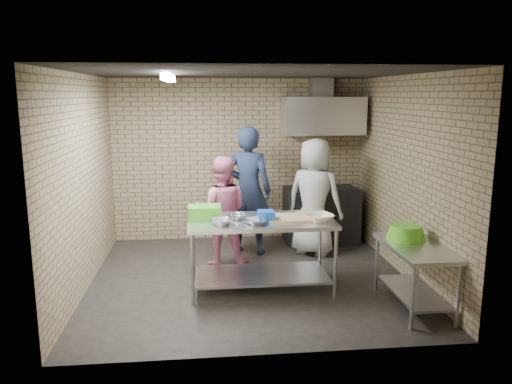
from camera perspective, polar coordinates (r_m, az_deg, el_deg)
floor at (r=6.81m, az=-0.67°, el=-9.89°), size 4.20×4.20×0.00m
ceiling at (r=6.36m, az=-0.73°, el=13.47°), size 4.20×4.20×0.00m
back_wall at (r=8.42m, az=-1.97°, el=3.69°), size 4.20×0.06×2.70m
front_wall at (r=4.50m, az=1.69°, el=-2.93°), size 4.20×0.06×2.70m
left_wall at (r=6.59m, az=-19.19°, el=0.98°), size 0.06×4.00×2.70m
right_wall at (r=6.96m, az=16.79°, el=1.63°), size 0.06×4.00×2.70m
prep_table at (r=6.34m, az=0.58°, el=-7.13°), size 1.82×0.91×0.91m
side_counter at (r=6.11m, az=17.65°, el=-9.20°), size 0.60×1.20×0.75m
stove at (r=8.45m, az=7.42°, el=-2.59°), size 1.20×0.70×0.90m
range_hood at (r=8.26m, az=7.63°, el=8.68°), size 1.30×0.60×0.60m
hood_duct at (r=8.40m, az=7.47°, el=11.79°), size 0.35×0.30×0.30m
wall_shelf at (r=8.53m, az=9.28°, el=7.50°), size 0.80×0.20×0.04m
fluorescent_fixture at (r=6.34m, az=-9.99°, el=12.77°), size 0.10×1.25×0.08m
green_crate at (r=6.27m, az=-5.91°, el=-2.32°), size 0.40×0.30×0.16m
blue_tub at (r=6.11m, az=1.16°, el=-2.78°), size 0.20×0.20×0.13m
cutting_board at (r=6.24m, az=3.80°, el=-2.97°), size 0.55×0.42×0.03m
mixing_bowl_a at (r=5.98m, az=-3.97°, el=-3.42°), size 0.34×0.34×0.07m
mixing_bowl_b at (r=6.23m, az=-2.21°, el=-2.81°), size 0.26×0.26×0.07m
mixing_bowl_c at (r=5.98m, az=-0.12°, el=-3.40°), size 0.31×0.31×0.06m
ceramic_bowl at (r=6.18m, az=7.22°, el=-2.92°), size 0.42×0.42×0.09m
green_basin at (r=6.18m, az=16.81°, el=-4.43°), size 0.46×0.46×0.17m
bottle_red at (r=8.46m, az=7.65°, el=8.26°), size 0.07×0.07×0.18m
bottle_green at (r=8.57m, az=10.27°, el=8.12°), size 0.06×0.06×0.15m
man_navy at (r=7.62m, az=-0.88°, el=0.17°), size 0.84×0.70×1.98m
woman_pink at (r=7.15m, az=-3.95°, el=-2.23°), size 0.83×0.68×1.59m
woman_white at (r=7.67m, az=6.69°, el=-0.55°), size 1.05×0.97×1.79m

